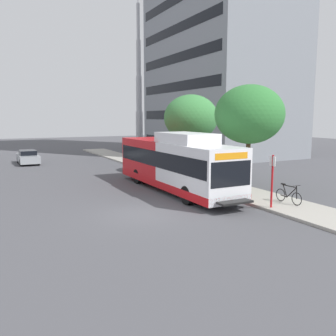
# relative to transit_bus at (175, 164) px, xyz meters

# --- Properties ---
(ground_plane) EXTENTS (120.00, 120.00, 0.00)m
(ground_plane) POSITION_rel_transit_bus_xyz_m (-3.87, 3.84, -1.70)
(ground_plane) COLOR #4C4C51
(sidewalk_curb) EXTENTS (3.00, 56.00, 0.14)m
(sidewalk_curb) POSITION_rel_transit_bus_xyz_m (3.13, 1.84, -1.63)
(sidewalk_curb) COLOR #A8A399
(sidewalk_curb) RESTS_ON ground
(transit_bus) EXTENTS (2.58, 12.25, 3.65)m
(transit_bus) POSITION_rel_transit_bus_xyz_m (0.00, 0.00, 0.00)
(transit_bus) COLOR white
(transit_bus) RESTS_ON ground
(bus_stop_sign_pole) EXTENTS (0.10, 0.36, 2.60)m
(bus_stop_sign_pole) POSITION_rel_transit_bus_xyz_m (1.97, -6.39, -0.05)
(bus_stop_sign_pole) COLOR red
(bus_stop_sign_pole) RESTS_ON sidewalk_curb
(bicycle_parked) EXTENTS (0.52, 1.76, 1.02)m
(bicycle_parked) POSITION_rel_transit_bus_xyz_m (3.39, -6.13, -1.14)
(bicycle_parked) COLOR black
(bicycle_parked) RESTS_ON sidewalk_curb
(street_tree_near_stop) EXTENTS (4.25, 4.25, 6.39)m
(street_tree_near_stop) POSITION_rel_transit_bus_xyz_m (4.16, -1.92, 3.01)
(street_tree_near_stop) COLOR #4C3823
(street_tree_near_stop) RESTS_ON sidewalk_curb
(street_tree_mid_block) EXTENTS (4.26, 4.26, 6.18)m
(street_tree_mid_block) POSITION_rel_transit_bus_xyz_m (4.23, 5.18, 2.79)
(street_tree_mid_block) COLOR #4C3823
(street_tree_mid_block) RESTS_ON sidewalk_curb
(parked_car_far_lane) EXTENTS (1.80, 4.50, 1.33)m
(parked_car_far_lane) POSITION_rel_transit_bus_xyz_m (-6.69, 18.05, -1.04)
(parked_car_far_lane) COLOR #93999E
(parked_car_far_lane) RESTS_ON ground
(lattice_comm_tower) EXTENTS (1.10, 1.10, 24.17)m
(lattice_comm_tower) POSITION_rel_transit_bus_xyz_m (11.80, 33.89, 6.20)
(lattice_comm_tower) COLOR #B7B7BC
(lattice_comm_tower) RESTS_ON ground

